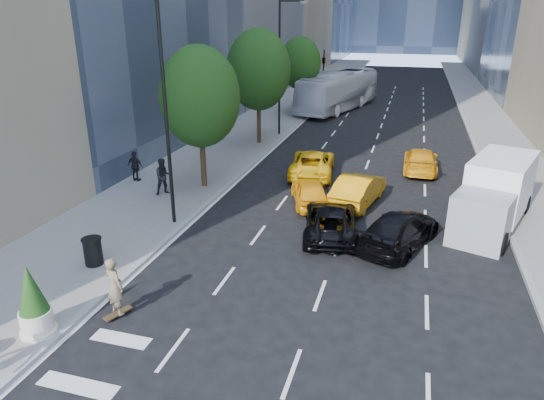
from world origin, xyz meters
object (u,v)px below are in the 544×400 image
(trash_can, at_px, (93,252))
(planter_shrub, at_px, (33,301))
(black_sedan_lincoln, at_px, (331,221))
(black_sedan_mercedes, at_px, (399,230))
(box_truck, at_px, (495,194))
(skateboarder, at_px, (115,290))
(city_bus, at_px, (339,91))

(trash_can, xyz_separation_m, planter_shrub, (0.96, -4.10, 0.56))
(black_sedan_lincoln, xyz_separation_m, planter_shrub, (-7.10, -9.47, 0.55))
(black_sedan_mercedes, distance_m, box_truck, 5.19)
(box_truck, distance_m, planter_shrub, 18.66)
(skateboarder, distance_m, black_sedan_lincoln, 9.60)
(black_sedan_mercedes, distance_m, city_bus, 30.59)
(city_bus, height_order, planter_shrub, city_bus)
(skateboarder, height_order, black_sedan_mercedes, skateboarder)
(box_truck, xyz_separation_m, planter_shrub, (-13.89, -12.45, -0.32))
(box_truck, distance_m, trash_can, 17.07)
(skateboarder, distance_m, black_sedan_mercedes, 11.26)
(trash_can, bearing_deg, planter_shrub, -76.81)
(city_bus, distance_m, trash_can, 35.00)
(black_sedan_mercedes, xyz_separation_m, planter_shrub, (-9.97, -9.16, 0.50))
(box_truck, bearing_deg, city_bus, 132.12)
(black_sedan_lincoln, height_order, black_sedan_mercedes, black_sedan_mercedes)
(box_truck, bearing_deg, skateboarder, -118.91)
(black_sedan_mercedes, bearing_deg, box_truck, -119.28)
(skateboarder, height_order, box_truck, box_truck)
(black_sedan_mercedes, bearing_deg, planter_shrub, 63.23)
(black_sedan_lincoln, relative_size, city_bus, 0.36)
(city_bus, xyz_separation_m, planter_shrub, (-2.82, -38.87, -0.66))
(black_sedan_lincoln, bearing_deg, box_truck, -165.79)
(black_sedan_mercedes, bearing_deg, black_sedan_lincoln, 14.41)
(skateboarder, xyz_separation_m, city_bus, (1.15, 37.31, 0.91))
(black_sedan_lincoln, distance_m, box_truck, 7.47)
(black_sedan_lincoln, height_order, planter_shrub, planter_shrub)
(skateboarder, relative_size, planter_shrub, 0.86)
(city_bus, bearing_deg, box_truck, -52.47)
(black_sedan_lincoln, bearing_deg, skateboarder, 46.04)
(trash_can, bearing_deg, city_bus, 83.79)
(city_bus, relative_size, planter_shrub, 6.00)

